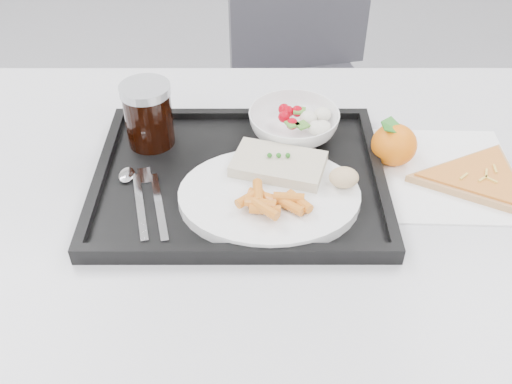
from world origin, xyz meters
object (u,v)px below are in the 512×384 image
tray (240,178)px  salad_bowl (294,124)px  tangerine (394,145)px  dinner_plate (269,196)px  pizza_slice (479,178)px  cola_glass (148,114)px  table (271,225)px  chair (301,63)px

tray → salad_bowl: (0.09, 0.11, 0.03)m
tangerine → tray: bearing=-167.9°
dinner_plate → pizza_slice: (0.33, 0.06, -0.01)m
cola_glass → tangerine: (0.40, -0.04, -0.04)m
dinner_plate → pizza_slice: dinner_plate is taller
table → tray: size_ratio=2.67×
cola_glass → tangerine: cola_glass is taller
tray → cola_glass: bearing=149.0°
chair → tray: 0.84m
salad_bowl → cola_glass: 0.24m
chair → salad_bowl: 0.73m
chair → dinner_plate: bearing=-97.4°
tray → tangerine: bearing=12.1°
chair → salad_bowl: size_ratio=6.11×
table → tray: bearing=150.4°
dinner_plate → tangerine: 0.23m
salad_bowl → tangerine: bearing=-18.7°
table → chair: size_ratio=1.29×
tangerine → table: bearing=-157.9°
dinner_plate → tangerine: (0.20, 0.11, 0.01)m
table → pizza_slice: (0.33, 0.02, 0.08)m
pizza_slice → tangerine: bearing=156.0°
chair → pizza_slice: chair is taller
salad_bowl → tray: bearing=-129.7°
table → salad_bowl: bearing=73.5°
table → tangerine: bearing=22.1°
chair → cola_glass: bearing=-113.6°
salad_bowl → pizza_slice: (0.29, -0.11, -0.03)m
salad_bowl → pizza_slice: 0.31m
tray → chair: bearing=78.8°
dinner_plate → pizza_slice: 0.34m
tray → pizza_slice: tray is taller
table → cola_glass: bearing=149.3°
chair → tray: bearing=-101.2°
chair → tangerine: chair is taller
chair → pizza_slice: size_ratio=3.96×
chair → cola_glass: (-0.31, -0.70, 0.28)m
table → tangerine: (0.20, 0.08, 0.10)m
dinner_plate → salad_bowl: bearing=75.3°
table → chair: (0.11, 0.82, -0.15)m
tray → cola_glass: size_ratio=4.17×
dinner_plate → cola_glass: 0.25m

